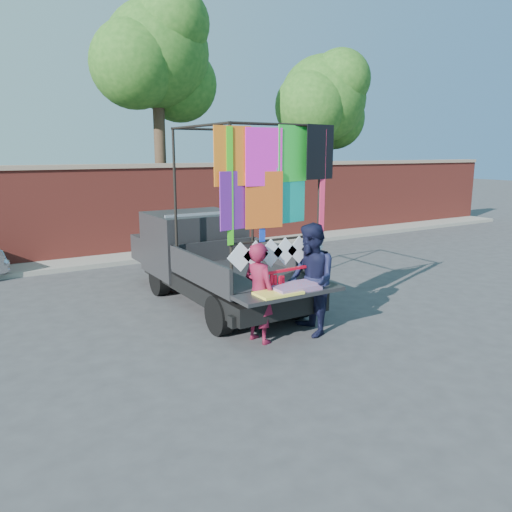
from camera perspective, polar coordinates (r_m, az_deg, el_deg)
ground at (r=9.07m, az=2.62°, el=-7.15°), size 90.00×90.00×0.00m
brick_wall at (r=14.98m, az=-12.59°, el=5.34°), size 30.00×0.45×2.61m
curb at (r=14.52m, az=-11.46°, el=0.13°), size 30.00×1.20×0.12m
tree_mid at (r=16.52m, az=-11.11°, el=21.21°), size 4.20×3.30×7.73m
tree_right at (r=19.68m, az=7.85°, el=17.00°), size 4.20×3.30×6.62m
pickup_truck at (r=10.27m, az=-5.82°, el=-0.02°), size 2.14×5.36×3.38m
woman at (r=7.79m, az=0.36°, el=-4.24°), size 0.51×0.66×1.59m
man at (r=8.13m, az=6.31°, el=-2.72°), size 0.90×1.04×1.84m
streamer_bundle at (r=7.86m, az=2.85°, el=-3.05°), size 0.92×0.12×0.64m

